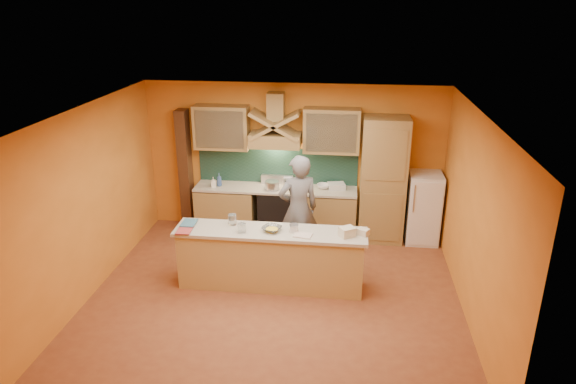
# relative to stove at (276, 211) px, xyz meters

# --- Properties ---
(floor) EXTENTS (5.50, 5.00, 0.01)m
(floor) POSITION_rel_stove_xyz_m (0.30, -2.20, -0.45)
(floor) COLOR brown
(floor) RESTS_ON ground
(ceiling) EXTENTS (5.50, 5.00, 0.01)m
(ceiling) POSITION_rel_stove_xyz_m (0.30, -2.20, 2.35)
(ceiling) COLOR white
(ceiling) RESTS_ON wall_back
(wall_back) EXTENTS (5.50, 0.02, 2.80)m
(wall_back) POSITION_rel_stove_xyz_m (0.30, 0.30, 0.95)
(wall_back) COLOR orange
(wall_back) RESTS_ON floor
(wall_front) EXTENTS (5.50, 0.02, 2.80)m
(wall_front) POSITION_rel_stove_xyz_m (0.30, -4.70, 0.95)
(wall_front) COLOR orange
(wall_front) RESTS_ON floor
(wall_left) EXTENTS (0.02, 5.00, 2.80)m
(wall_left) POSITION_rel_stove_xyz_m (-2.45, -2.20, 0.95)
(wall_left) COLOR orange
(wall_left) RESTS_ON floor
(wall_right) EXTENTS (0.02, 5.00, 2.80)m
(wall_right) POSITION_rel_stove_xyz_m (3.05, -2.20, 0.95)
(wall_right) COLOR orange
(wall_right) RESTS_ON floor
(base_cabinet_left) EXTENTS (1.10, 0.60, 0.86)m
(base_cabinet_left) POSITION_rel_stove_xyz_m (-0.95, 0.00, -0.02)
(base_cabinet_left) COLOR #A07F49
(base_cabinet_left) RESTS_ON floor
(base_cabinet_right) EXTENTS (1.10, 0.60, 0.86)m
(base_cabinet_right) POSITION_rel_stove_xyz_m (0.95, 0.00, -0.02)
(base_cabinet_right) COLOR #A07F49
(base_cabinet_right) RESTS_ON floor
(counter_top) EXTENTS (3.00, 0.62, 0.04)m
(counter_top) POSITION_rel_stove_xyz_m (-0.00, 0.00, 0.45)
(counter_top) COLOR #B5AC99
(counter_top) RESTS_ON base_cabinet_left
(stove) EXTENTS (0.60, 0.58, 0.90)m
(stove) POSITION_rel_stove_xyz_m (0.00, 0.00, 0.00)
(stove) COLOR black
(stove) RESTS_ON floor
(backsplash) EXTENTS (3.00, 0.03, 0.70)m
(backsplash) POSITION_rel_stove_xyz_m (-0.00, 0.28, 0.80)
(backsplash) COLOR #17342C
(backsplash) RESTS_ON wall_back
(range_hood) EXTENTS (0.92, 0.50, 0.24)m
(range_hood) POSITION_rel_stove_xyz_m (0.00, 0.05, 1.37)
(range_hood) COLOR #A07F49
(range_hood) RESTS_ON wall_back
(hood_chimney) EXTENTS (0.30, 0.30, 0.50)m
(hood_chimney) POSITION_rel_stove_xyz_m (0.00, 0.15, 1.95)
(hood_chimney) COLOR #A07F49
(hood_chimney) RESTS_ON wall_back
(upper_cabinet_left) EXTENTS (1.00, 0.35, 0.80)m
(upper_cabinet_left) POSITION_rel_stove_xyz_m (-1.00, 0.12, 1.55)
(upper_cabinet_left) COLOR #A07F49
(upper_cabinet_left) RESTS_ON wall_back
(upper_cabinet_right) EXTENTS (1.00, 0.35, 0.80)m
(upper_cabinet_right) POSITION_rel_stove_xyz_m (1.00, 0.12, 1.55)
(upper_cabinet_right) COLOR #A07F49
(upper_cabinet_right) RESTS_ON wall_back
(pantry_column) EXTENTS (0.80, 0.60, 2.30)m
(pantry_column) POSITION_rel_stove_xyz_m (1.95, 0.00, 0.70)
(pantry_column) COLOR #A07F49
(pantry_column) RESTS_ON floor
(fridge) EXTENTS (0.58, 0.60, 1.30)m
(fridge) POSITION_rel_stove_xyz_m (2.70, 0.00, 0.20)
(fridge) COLOR white
(fridge) RESTS_ON floor
(trim_column_left) EXTENTS (0.20, 0.30, 2.30)m
(trim_column_left) POSITION_rel_stove_xyz_m (-1.75, 0.15, 0.70)
(trim_column_left) COLOR #472816
(trim_column_left) RESTS_ON floor
(island_body) EXTENTS (2.80, 0.55, 0.88)m
(island_body) POSITION_rel_stove_xyz_m (0.20, -1.90, -0.01)
(island_body) COLOR tan
(island_body) RESTS_ON floor
(island_top) EXTENTS (2.90, 0.62, 0.05)m
(island_top) POSITION_rel_stove_xyz_m (0.20, -1.90, 0.47)
(island_top) COLOR #B5AC99
(island_top) RESTS_ON island_body
(person) EXTENTS (0.80, 0.68, 1.87)m
(person) POSITION_rel_stove_xyz_m (0.53, -1.02, 0.48)
(person) COLOR slate
(person) RESTS_ON floor
(pot_large) EXTENTS (0.34, 0.34, 0.16)m
(pot_large) POSITION_rel_stove_xyz_m (-0.05, -0.09, 0.53)
(pot_large) COLOR #B8B8BF
(pot_large) RESTS_ON stove
(pot_small) EXTENTS (0.26, 0.26, 0.13)m
(pot_small) POSITION_rel_stove_xyz_m (0.23, 0.14, 0.51)
(pot_small) COLOR #BABAC2
(pot_small) RESTS_ON stove
(soap_bottle_a) EXTENTS (0.11, 0.11, 0.19)m
(soap_bottle_a) POSITION_rel_stove_xyz_m (-1.15, -0.11, 0.56)
(soap_bottle_a) COLOR white
(soap_bottle_a) RESTS_ON counter_top
(soap_bottle_b) EXTENTS (0.10, 0.10, 0.24)m
(soap_bottle_b) POSITION_rel_stove_xyz_m (-1.05, -0.04, 0.59)
(soap_bottle_b) COLOR #33508E
(soap_bottle_b) RESTS_ON counter_top
(bowl_back) EXTENTS (0.32, 0.32, 0.08)m
(bowl_back) POSITION_rel_stove_xyz_m (0.88, 0.08, 0.51)
(bowl_back) COLOR silver
(bowl_back) RESTS_ON counter_top
(dish_rack) EXTENTS (0.34, 0.29, 0.11)m
(dish_rack) POSITION_rel_stove_xyz_m (1.12, 0.08, 0.52)
(dish_rack) COLOR silver
(dish_rack) RESTS_ON counter_top
(book_lower) EXTENTS (0.23, 0.31, 0.03)m
(book_lower) POSITION_rel_stove_xyz_m (-1.18, -2.09, 0.51)
(book_lower) COLOR #A73B3B
(book_lower) RESTS_ON island_top
(book_upper) EXTENTS (0.22, 0.30, 0.02)m
(book_upper) POSITION_rel_stove_xyz_m (-1.18, -1.86, 0.53)
(book_upper) COLOR #3B6C83
(book_upper) RESTS_ON island_top
(jar_large) EXTENTS (0.14, 0.14, 0.17)m
(jar_large) POSITION_rel_stove_xyz_m (-0.41, -1.76, 0.58)
(jar_large) COLOR silver
(jar_large) RESTS_ON island_top
(jar_small) EXTENTS (0.13, 0.13, 0.14)m
(jar_small) POSITION_rel_stove_xyz_m (-0.21, -2.01, 0.57)
(jar_small) COLOR silver
(jar_small) RESTS_ON island_top
(kitchen_scale) EXTENTS (0.11, 0.11, 0.09)m
(kitchen_scale) POSITION_rel_stove_xyz_m (0.55, -1.89, 0.54)
(kitchen_scale) COLOR silver
(kitchen_scale) RESTS_ON island_top
(mixing_bowl) EXTENTS (0.36, 0.36, 0.07)m
(mixing_bowl) POSITION_rel_stove_xyz_m (0.22, -1.91, 0.53)
(mixing_bowl) COLOR silver
(mixing_bowl) RESTS_ON island_top
(cloth) EXTENTS (0.29, 0.24, 0.02)m
(cloth) POSITION_rel_stove_xyz_m (0.70, -2.02, 0.50)
(cloth) COLOR beige
(cloth) RESTS_ON island_top
(grocery_bag_a) EXTENTS (0.27, 0.26, 0.14)m
(grocery_bag_a) POSITION_rel_stove_xyz_m (1.34, -1.95, 0.56)
(grocery_bag_a) COLOR beige
(grocery_bag_a) RESTS_ON island_top
(grocery_bag_b) EXTENTS (0.20, 0.19, 0.10)m
(grocery_bag_b) POSITION_rel_stove_xyz_m (1.58, -1.88, 0.54)
(grocery_bag_b) COLOR beige
(grocery_bag_b) RESTS_ON island_top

